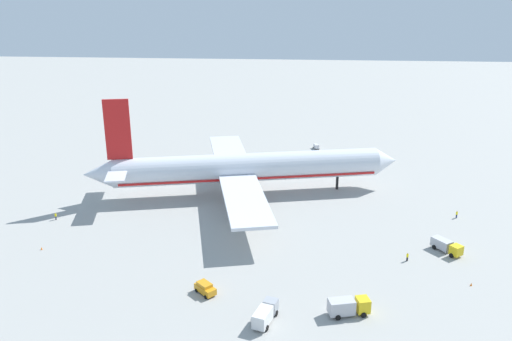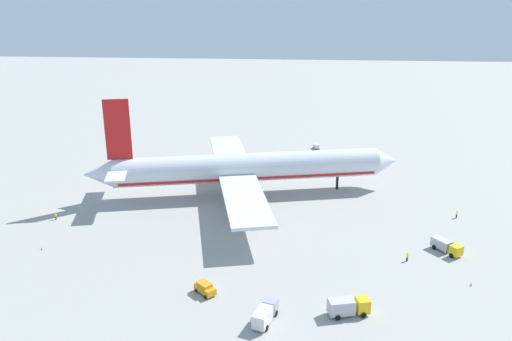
{
  "view_description": "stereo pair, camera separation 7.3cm",
  "coord_description": "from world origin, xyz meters",
  "px_view_note": "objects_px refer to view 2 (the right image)",
  "views": [
    {
      "loc": [
        13.21,
        -120.75,
        47.64
      ],
      "look_at": [
        1.76,
        0.5,
        6.19
      ],
      "focal_mm": 35.7,
      "sensor_mm": 36.0,
      "label": 1
    },
    {
      "loc": [
        13.28,
        -120.75,
        47.64
      ],
      "look_at": [
        1.76,
        0.5,
        6.19
      ],
      "focal_mm": 35.7,
      "sensor_mm": 36.0,
      "label": 2
    }
  ],
  "objects_px": {
    "traffic_cone_1": "(471,284)",
    "service_truck_1": "(446,246)",
    "ground_worker_0": "(56,216)",
    "ground_worker_1": "(407,257)",
    "service_van": "(205,288)",
    "baggage_cart_0": "(316,146)",
    "ground_worker_2": "(457,215)",
    "airliner": "(244,168)",
    "service_truck_0": "(265,314)",
    "service_truck_2": "(348,306)",
    "traffic_cone_0": "(42,248)"
  },
  "relations": [
    {
      "from": "service_truck_0",
      "to": "service_truck_1",
      "type": "distance_m",
      "value": 42.77
    },
    {
      "from": "service_truck_1",
      "to": "ground_worker_2",
      "type": "height_order",
      "value": "service_truck_1"
    },
    {
      "from": "service_van",
      "to": "baggage_cart_0",
      "type": "xyz_separation_m",
      "value": [
        20.31,
        89.71,
        -0.19
      ]
    },
    {
      "from": "ground_worker_0",
      "to": "ground_worker_2",
      "type": "relative_size",
      "value": 0.99
    },
    {
      "from": "service_truck_0",
      "to": "service_truck_2",
      "type": "xyz_separation_m",
      "value": [
        12.88,
        3.1,
        0.1
      ]
    },
    {
      "from": "traffic_cone_1",
      "to": "baggage_cart_0",
      "type": "bearing_deg",
      "value": 107.06
    },
    {
      "from": "service_truck_1",
      "to": "ground_worker_1",
      "type": "xyz_separation_m",
      "value": [
        -8.3,
        -4.44,
        -0.48
      ]
    },
    {
      "from": "service_truck_1",
      "to": "service_truck_2",
      "type": "xyz_separation_m",
      "value": [
        -20.92,
        -23.11,
        0.23
      ]
    },
    {
      "from": "baggage_cart_0",
      "to": "traffic_cone_0",
      "type": "relative_size",
      "value": 6.45
    },
    {
      "from": "ground_worker_0",
      "to": "traffic_cone_1",
      "type": "relative_size",
      "value": 3.01
    },
    {
      "from": "service_truck_2",
      "to": "traffic_cone_0",
      "type": "xyz_separation_m",
      "value": [
        -59.15,
        16.5,
        -1.3
      ]
    },
    {
      "from": "ground_worker_0",
      "to": "ground_worker_1",
      "type": "bearing_deg",
      "value": -9.02
    },
    {
      "from": "airliner",
      "to": "baggage_cart_0",
      "type": "distance_m",
      "value": 47.62
    },
    {
      "from": "airliner",
      "to": "service_truck_0",
      "type": "distance_m",
      "value": 54.68
    },
    {
      "from": "airliner",
      "to": "service_truck_2",
      "type": "relative_size",
      "value": 11.43
    },
    {
      "from": "baggage_cart_0",
      "to": "ground_worker_0",
      "type": "relative_size",
      "value": 2.14
    },
    {
      "from": "service_van",
      "to": "ground_worker_1",
      "type": "bearing_deg",
      "value": 22.09
    },
    {
      "from": "service_truck_1",
      "to": "baggage_cart_0",
      "type": "xyz_separation_m",
      "value": [
        -24.26,
        70.56,
        -0.51
      ]
    },
    {
      "from": "service_van",
      "to": "baggage_cart_0",
      "type": "height_order",
      "value": "service_van"
    },
    {
      "from": "service_truck_0",
      "to": "ground_worker_0",
      "type": "xyz_separation_m",
      "value": [
        -50.14,
        33.77,
        -0.64
      ]
    },
    {
      "from": "service_van",
      "to": "traffic_cone_1",
      "type": "distance_m",
      "value": 46.27
    },
    {
      "from": "airliner",
      "to": "ground_worker_0",
      "type": "bearing_deg",
      "value": -154.03
    },
    {
      "from": "service_truck_0",
      "to": "service_van",
      "type": "height_order",
      "value": "service_truck_0"
    },
    {
      "from": "airliner",
      "to": "service_van",
      "type": "xyz_separation_m",
      "value": [
        -1.25,
        -46.52,
        -5.97
      ]
    },
    {
      "from": "ground_worker_1",
      "to": "traffic_cone_1",
      "type": "height_order",
      "value": "ground_worker_1"
    },
    {
      "from": "service_truck_2",
      "to": "traffic_cone_0",
      "type": "relative_size",
      "value": 12.53
    },
    {
      "from": "service_truck_1",
      "to": "service_truck_2",
      "type": "distance_m",
      "value": 31.17
    },
    {
      "from": "baggage_cart_0",
      "to": "ground_worker_2",
      "type": "distance_m",
      "value": 61.76
    },
    {
      "from": "traffic_cone_0",
      "to": "service_van",
      "type": "bearing_deg",
      "value": -19.47
    },
    {
      "from": "service_truck_2",
      "to": "service_truck_1",
      "type": "bearing_deg",
      "value": 47.85
    },
    {
      "from": "airliner",
      "to": "ground_worker_2",
      "type": "relative_size",
      "value": 46.83
    },
    {
      "from": "service_truck_1",
      "to": "baggage_cart_0",
      "type": "relative_size",
      "value": 1.78
    },
    {
      "from": "airliner",
      "to": "traffic_cone_1",
      "type": "xyz_separation_m",
      "value": [
        44.52,
        -39.75,
        -6.73
      ]
    },
    {
      "from": "traffic_cone_0",
      "to": "service_truck_1",
      "type": "bearing_deg",
      "value": 4.72
    },
    {
      "from": "service_van",
      "to": "traffic_cone_1",
      "type": "relative_size",
      "value": 7.67
    },
    {
      "from": "service_truck_1",
      "to": "ground_worker_0",
      "type": "relative_size",
      "value": 3.8
    },
    {
      "from": "service_truck_0",
      "to": "baggage_cart_0",
      "type": "distance_m",
      "value": 97.23
    },
    {
      "from": "baggage_cart_0",
      "to": "traffic_cone_1",
      "type": "height_order",
      "value": "baggage_cart_0"
    },
    {
      "from": "traffic_cone_1",
      "to": "traffic_cone_0",
      "type": "bearing_deg",
      "value": 175.93
    },
    {
      "from": "service_truck_0",
      "to": "traffic_cone_1",
      "type": "xyz_separation_m",
      "value": [
        35.0,
        13.81,
        -1.21
      ]
    },
    {
      "from": "service_truck_1",
      "to": "traffic_cone_0",
      "type": "distance_m",
      "value": 80.34
    },
    {
      "from": "traffic_cone_1",
      "to": "service_truck_1",
      "type": "bearing_deg",
      "value": 95.56
    },
    {
      "from": "ground_worker_0",
      "to": "ground_worker_2",
      "type": "distance_m",
      "value": 91.08
    },
    {
      "from": "airliner",
      "to": "traffic_cone_1",
      "type": "distance_m",
      "value": 60.06
    },
    {
      "from": "baggage_cart_0",
      "to": "ground_worker_2",
      "type": "relative_size",
      "value": 2.11
    },
    {
      "from": "baggage_cart_0",
      "to": "traffic_cone_1",
      "type": "xyz_separation_m",
      "value": [
        25.46,
        -82.94,
        -0.57
      ]
    },
    {
      "from": "ground_worker_2",
      "to": "service_truck_0",
      "type": "bearing_deg",
      "value": -133.06
    },
    {
      "from": "ground_worker_2",
      "to": "service_truck_1",
      "type": "bearing_deg",
      "value": -111.25
    },
    {
      "from": "service_van",
      "to": "ground_worker_1",
      "type": "relative_size",
      "value": 2.47
    },
    {
      "from": "service_truck_1",
      "to": "traffic_cone_0",
      "type": "relative_size",
      "value": 11.45
    }
  ]
}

